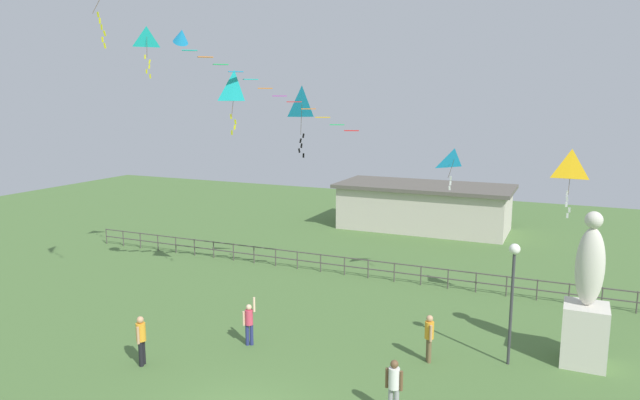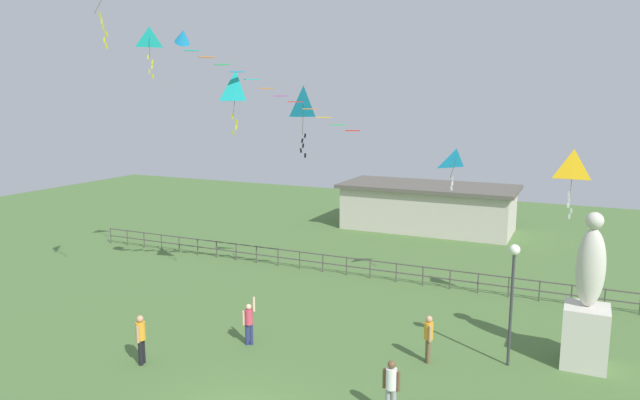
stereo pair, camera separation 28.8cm
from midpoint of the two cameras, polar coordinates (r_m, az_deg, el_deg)
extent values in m
cube|color=beige|center=(21.54, 25.02, -12.07)|extent=(1.40, 1.40, 2.06)
ellipsoid|color=beige|center=(20.82, 25.49, -6.06)|extent=(0.90, 0.76, 2.62)
sphere|color=beige|center=(20.47, 25.82, -1.85)|extent=(0.56, 0.56, 0.56)
cylinder|color=#38383D|center=(20.33, 18.70, -10.30)|extent=(0.10, 0.10, 3.82)
sphere|color=white|center=(19.73, 19.03, -4.66)|extent=(0.36, 0.36, 0.36)
cylinder|color=white|center=(16.81, 7.56, -17.06)|extent=(0.31, 0.31, 0.60)
sphere|color=brown|center=(16.63, 7.59, -15.79)|extent=(0.23, 0.23, 0.23)
cylinder|color=brown|center=(16.89, 6.86, -17.05)|extent=(0.09, 0.09, 0.57)
cylinder|color=brown|center=(16.77, 8.25, -17.29)|extent=(0.09, 0.09, 0.57)
cylinder|color=black|center=(20.71, -16.88, -14.22)|extent=(0.15, 0.15, 0.86)
cylinder|color=black|center=(20.85, -16.67, -14.05)|extent=(0.15, 0.15, 0.86)
cylinder|color=orange|center=(20.50, -16.88, -12.25)|extent=(0.32, 0.32, 0.61)
sphere|color=tan|center=(20.35, -16.94, -11.15)|extent=(0.23, 0.23, 0.23)
cylinder|color=tan|center=(20.34, -17.14, -12.56)|extent=(0.09, 0.09, 0.58)
cylinder|color=tan|center=(20.69, -16.61, -12.14)|extent=(0.09, 0.09, 0.58)
cylinder|color=navy|center=(21.53, -6.40, -13.02)|extent=(0.13, 0.13, 0.78)
cylinder|color=navy|center=(21.53, -6.81, -13.03)|extent=(0.13, 0.13, 0.78)
cylinder|color=#D83F59|center=(21.28, -6.64, -11.38)|extent=(0.28, 0.28, 0.55)
sphere|color=beige|center=(21.14, -6.66, -10.42)|extent=(0.21, 0.21, 0.21)
cylinder|color=beige|center=(21.06, -6.15, -10.18)|extent=(0.16, 0.19, 0.53)
cylinder|color=beige|center=(21.29, -7.16, -11.47)|extent=(0.09, 0.09, 0.52)
cylinder|color=brown|center=(20.50, 10.96, -14.27)|extent=(0.14, 0.14, 0.83)
cylinder|color=brown|center=(20.36, 11.07, -14.46)|extent=(0.14, 0.14, 0.83)
cylinder|color=orange|center=(20.15, 11.08, -12.52)|extent=(0.30, 0.30, 0.59)
sphere|color=tan|center=(20.00, 11.12, -11.45)|extent=(0.22, 0.22, 0.22)
cylinder|color=tan|center=(20.34, 10.94, -12.40)|extent=(0.09, 0.09, 0.56)
cylinder|color=tan|center=(19.98, 11.21, -12.84)|extent=(0.09, 0.09, 0.56)
pyramid|color=#198CD1|center=(26.11, 13.60, 3.92)|extent=(0.98, 1.07, 0.89)
cylinder|color=#4C381E|center=(26.30, 13.30, 3.01)|extent=(0.31, 0.26, 0.89)
cube|color=white|center=(26.35, 13.25, 2.08)|extent=(0.09, 0.05, 0.20)
cube|color=white|center=(26.38, 13.22, 1.61)|extent=(0.09, 0.04, 0.20)
cube|color=white|center=(26.41, 13.14, 1.13)|extent=(0.10, 0.01, 0.21)
pyramid|color=yellow|center=(24.08, 24.01, 3.20)|extent=(1.00, 0.51, 1.11)
cylinder|color=#4C381E|center=(23.93, 23.88, 1.84)|extent=(0.04, 0.46, 1.11)
cube|color=white|center=(23.98, 23.68, 0.58)|extent=(0.11, 0.03, 0.21)
cube|color=white|center=(24.01, 23.66, 0.06)|extent=(0.10, 0.05, 0.21)
cube|color=white|center=(24.04, 23.60, -0.46)|extent=(0.08, 0.01, 0.20)
cube|color=white|center=(24.14, 23.85, -0.97)|extent=(0.09, 0.04, 0.20)
cube|color=white|center=(24.15, 23.68, -1.48)|extent=(0.08, 0.03, 0.20)
cylinder|color=#4C381E|center=(23.59, -20.40, 18.03)|extent=(0.33, 0.51, 1.06)
cube|color=yellow|center=(23.55, -20.55, 16.71)|extent=(0.08, 0.05, 0.20)
cube|color=yellow|center=(23.50, -20.40, 16.19)|extent=(0.08, 0.02, 0.20)
cube|color=yellow|center=(23.46, -20.25, 15.67)|extent=(0.11, 0.04, 0.21)
cube|color=yellow|center=(23.41, -19.99, 15.16)|extent=(0.11, 0.05, 0.21)
cube|color=yellow|center=(23.42, -20.17, 14.60)|extent=(0.10, 0.02, 0.21)
cube|color=yellow|center=(23.38, -19.97, 14.08)|extent=(0.10, 0.03, 0.21)
pyramid|color=#19B2B2|center=(28.64, -16.16, 15.19)|extent=(0.80, 0.86, 0.92)
cylinder|color=#4C381E|center=(28.73, -16.16, 14.25)|extent=(0.22, 0.19, 0.92)
cube|color=yellow|center=(28.73, -16.33, 13.38)|extent=(0.11, 0.05, 0.21)
cube|color=yellow|center=(28.66, -15.91, 12.97)|extent=(0.11, 0.05, 0.21)
cube|color=yellow|center=(28.66, -15.95, 12.53)|extent=(0.09, 0.05, 0.20)
cube|color=yellow|center=(28.68, -16.19, 12.07)|extent=(0.09, 0.01, 0.20)
cube|color=yellow|center=(28.63, -15.87, 11.65)|extent=(0.09, 0.02, 0.20)
pyramid|color=#198CD1|center=(25.39, -1.30, 9.45)|extent=(1.14, 1.13, 1.38)
cylinder|color=#4C381E|center=(25.80, -1.37, 7.94)|extent=(0.43, 0.70, 1.38)
cube|color=black|center=(25.84, -1.17, 6.36)|extent=(0.12, 0.01, 0.21)
cube|color=black|center=(25.85, -1.44, 5.87)|extent=(0.11, 0.04, 0.21)
cube|color=black|center=(25.87, -1.36, 5.38)|extent=(0.10, 0.02, 0.21)
cube|color=black|center=(25.88, -1.58, 4.90)|extent=(0.12, 0.02, 0.21)
cube|color=black|center=(25.91, -1.16, 4.41)|extent=(0.09, 0.02, 0.20)
pyramid|color=#19B2B2|center=(24.65, -7.93, 11.05)|extent=(0.92, 0.60, 1.27)
cylinder|color=#4C381E|center=(24.44, -8.09, 9.57)|extent=(0.10, 0.45, 1.27)
cube|color=yellow|center=(24.47, -8.29, 8.15)|extent=(0.09, 0.02, 0.20)
cube|color=yellow|center=(24.45, -7.87, 7.64)|extent=(0.09, 0.04, 0.20)
cube|color=yellow|center=(24.47, -7.93, 7.13)|extent=(0.10, 0.04, 0.20)
cube|color=yellow|center=(24.49, -8.21, 6.61)|extent=(0.11, 0.05, 0.21)
cone|color=#198CD1|center=(24.13, -13.04, 15.46)|extent=(1.01, 0.97, 0.80)
cube|color=#19B2B2|center=(24.07, -12.25, 14.21)|extent=(0.63, 0.54, 0.03)
cube|color=orange|center=(24.09, -10.76, 13.67)|extent=(0.60, 0.58, 0.03)
cube|color=#1EB759|center=(24.15, -9.29, 13.05)|extent=(0.61, 0.58, 0.03)
cube|color=#198CD1|center=(24.20, -7.83, 12.42)|extent=(0.62, 0.56, 0.03)
cube|color=#19B2B2|center=(24.30, -6.39, 11.74)|extent=(0.58, 0.60, 0.03)
cube|color=orange|center=(24.39, -4.97, 10.91)|extent=(0.63, 0.53, 0.03)
cube|color=#B22DB2|center=(24.40, -3.53, 10.20)|extent=(0.64, 0.48, 0.03)
cube|color=red|center=(24.33, -2.10, 9.65)|extent=(0.64, 0.40, 0.03)
cube|color=orange|center=(24.27, -0.68, 8.97)|extent=(0.65, 0.46, 0.03)
cube|color=yellow|center=(24.22, 0.74, 8.16)|extent=(0.64, 0.37, 0.03)
cube|color=#1EB759|center=(24.15, 2.16, 7.42)|extent=(0.64, 0.41, 0.03)
cube|color=red|center=(24.10, 3.58, 6.84)|extent=(0.64, 0.39, 0.03)
cylinder|color=#4C4742|center=(37.81, -19.74, -3.32)|extent=(0.06, 0.06, 0.95)
cylinder|color=#4C4742|center=(36.90, -18.26, -3.55)|extent=(0.06, 0.06, 0.95)
cylinder|color=#4C4742|center=(36.04, -16.73, -3.78)|extent=(0.06, 0.06, 0.95)
cylinder|color=#4C4742|center=(35.21, -15.14, -4.03)|extent=(0.06, 0.06, 0.95)
cylinder|color=#4C4742|center=(34.41, -13.48, -4.28)|extent=(0.06, 0.06, 0.95)
cylinder|color=#4C4742|center=(33.63, -11.73, -4.54)|extent=(0.06, 0.06, 0.95)
cylinder|color=#4C4742|center=(32.90, -9.91, -4.80)|extent=(0.06, 0.06, 0.95)
cylinder|color=#4C4742|center=(32.19, -8.01, -5.08)|extent=(0.06, 0.06, 0.95)
cylinder|color=#4C4742|center=(31.53, -6.01, -5.36)|extent=(0.06, 0.06, 0.95)
cylinder|color=#4C4742|center=(30.89, -3.89, -5.64)|extent=(0.06, 0.06, 0.95)
cylinder|color=#4C4742|center=(30.31, -1.75, -5.93)|extent=(0.06, 0.06, 0.95)
cylinder|color=#4C4742|center=(29.76, 0.56, -6.23)|extent=(0.06, 0.06, 0.95)
cylinder|color=#4C4742|center=(29.27, 2.92, -6.52)|extent=(0.06, 0.06, 0.95)
cylinder|color=#4C4742|center=(28.85, 5.25, -6.80)|extent=(0.06, 0.06, 0.95)
cylinder|color=#4C4742|center=(28.45, 7.82, -7.09)|extent=(0.06, 0.06, 0.95)
cylinder|color=#4C4742|center=(28.12, 10.40, -7.37)|extent=(0.06, 0.06, 0.95)
cylinder|color=#4C4742|center=(27.85, 12.99, -7.64)|extent=(0.06, 0.06, 0.95)
cylinder|color=#4C4742|center=(27.63, 15.61, -7.89)|extent=(0.06, 0.06, 0.95)
cylinder|color=#4C4742|center=(27.47, 18.40, -8.14)|extent=(0.06, 0.06, 0.95)
cylinder|color=#4C4742|center=(27.38, 21.11, -8.37)|extent=(0.06, 0.06, 0.95)
cylinder|color=#4C4742|center=(27.35, 23.84, -8.57)|extent=(0.06, 0.06, 0.95)
cylinder|color=#4C4742|center=(27.38, 26.55, -8.76)|extent=(0.06, 0.06, 0.95)
cylinder|color=#4C4742|center=(27.47, 29.30, -8.93)|extent=(0.06, 0.06, 0.95)
cube|color=#4C4742|center=(28.40, 7.35, -6.20)|extent=(36.00, 0.05, 0.05)
cube|color=#4C4742|center=(28.52, 7.33, -7.04)|extent=(36.00, 0.05, 0.05)
cube|color=beige|center=(39.89, 10.79, -0.86)|extent=(11.00, 4.74, 2.83)
cube|color=#59544C|center=(39.63, 10.86, 1.32)|extent=(11.60, 5.34, 0.24)
camera|label=1|loc=(0.14, -89.60, 0.07)|focal=32.46mm
camera|label=2|loc=(0.14, 90.40, -0.07)|focal=32.46mm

